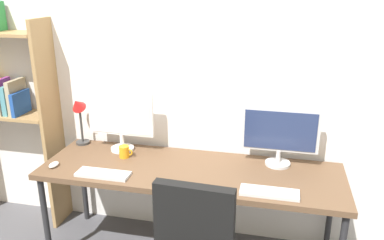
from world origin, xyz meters
TOP-DOWN VIEW (x-y plane):
  - wall_back at (0.00, 1.02)m, footprint 4.53×0.10m
  - desk at (0.00, 0.60)m, footprint 2.13×0.68m
  - monitor_left at (-0.60, 0.81)m, footprint 0.52×0.18m
  - monitor_right at (0.60, 0.81)m, footprint 0.54×0.18m
  - desk_lamp at (-0.97, 0.83)m, footprint 0.11×0.16m
  - keyboard_left at (-0.56, 0.37)m, footprint 0.37×0.13m
  - keyboard_right at (0.56, 0.37)m, footprint 0.37×0.13m
  - computer_mouse at (-0.96, 0.42)m, footprint 0.06×0.10m
  - coffee_mug at (-0.53, 0.68)m, footprint 0.11×0.08m

SIDE VIEW (x-z plane):
  - desk at x=0.00m, z-range 0.32..1.06m
  - keyboard_left at x=-0.56m, z-range 0.74..0.76m
  - keyboard_right at x=0.56m, z-range 0.74..0.76m
  - computer_mouse at x=-0.96m, z-range 0.74..0.77m
  - coffee_mug at x=-0.53m, z-range 0.74..0.83m
  - monitor_right at x=0.60m, z-range 0.77..1.19m
  - monitor_left at x=-0.60m, z-range 0.77..1.24m
  - desk_lamp at x=-0.97m, z-range 0.81..1.22m
  - wall_back at x=0.00m, z-range 0.00..2.60m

